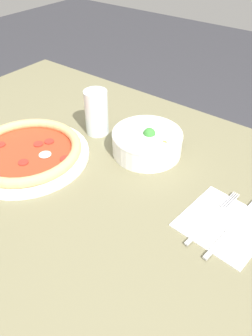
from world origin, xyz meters
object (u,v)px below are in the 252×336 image
bowl (147,141)px  glass (96,112)px  pizza (26,152)px  fork (213,218)px  knife (231,230)px

bowl → glass: size_ratio=1.43×
pizza → glass: size_ratio=2.51×
fork → knife: size_ratio=0.93×
pizza → fork: pizza is taller
knife → glass: 0.48m
glass → pizza: bearing=-107.7°
pizza → fork: (0.48, 0.10, -0.01)m
bowl → glass: 0.17m
fork → knife: bearing=-92.8°
fork → glass: glass is taller
pizza → glass: (0.07, 0.21, 0.05)m
bowl → glass: bearing=-178.3°
knife → fork: bearing=87.2°
bowl → knife: size_ratio=0.88×
pizza → bowl: (0.24, 0.21, 0.02)m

